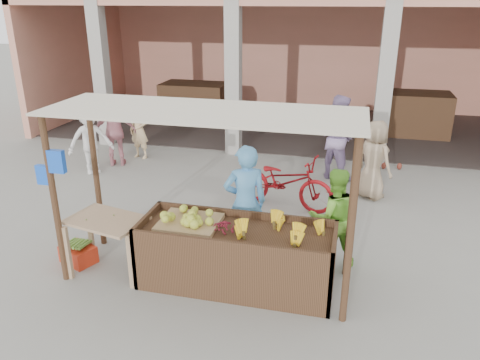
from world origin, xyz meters
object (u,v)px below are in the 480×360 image
(vendor_green, at_px, (334,215))
(motorcycle, at_px, (284,180))
(red_crate, at_px, (78,254))
(vendor_blue, at_px, (245,199))
(side_table, at_px, (107,228))
(fruit_stall, at_px, (236,258))

(vendor_green, distance_m, motorcycle, 2.10)
(red_crate, bearing_deg, vendor_blue, 40.99)
(side_table, height_order, vendor_green, vendor_green)
(vendor_green, height_order, motorcycle, vendor_green)
(vendor_green, relative_size, motorcycle, 0.77)
(motorcycle, bearing_deg, vendor_green, -137.84)
(fruit_stall, height_order, vendor_blue, vendor_blue)
(motorcycle, bearing_deg, vendor_blue, -174.62)
(vendor_green, xyz_separation_m, motorcycle, (-0.99, 1.83, -0.26))
(vendor_blue, xyz_separation_m, motorcycle, (0.29, 1.93, -0.41))
(side_table, distance_m, vendor_blue, 1.99)
(red_crate, relative_size, vendor_green, 0.31)
(fruit_stall, distance_m, side_table, 1.85)
(vendor_green, bearing_deg, red_crate, -4.32)
(red_crate, height_order, vendor_green, vendor_green)
(side_table, bearing_deg, vendor_blue, 39.36)
(fruit_stall, distance_m, vendor_blue, 0.94)
(side_table, distance_m, red_crate, 0.84)
(red_crate, xyz_separation_m, motorcycle, (2.65, 2.70, 0.40))
(side_table, xyz_separation_m, vendor_blue, (1.76, 0.89, 0.24))
(side_table, height_order, red_crate, side_table)
(red_crate, xyz_separation_m, vendor_green, (3.64, 0.87, 0.66))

